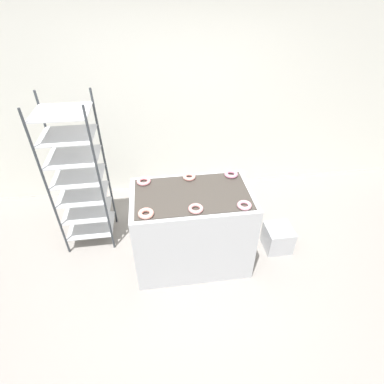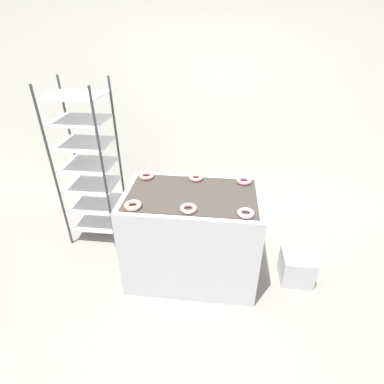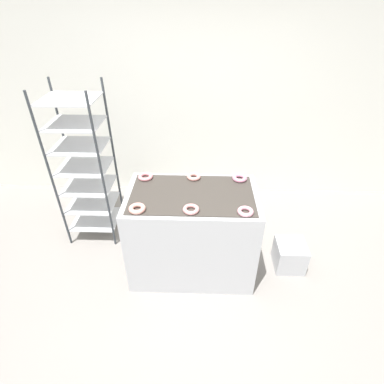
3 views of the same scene
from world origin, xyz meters
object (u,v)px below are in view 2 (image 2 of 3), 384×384
(fryer_machine, at_px, (192,236))
(donut_near_center, at_px, (188,208))
(glaze_bin, at_px, (297,267))
(donut_far_left, at_px, (147,176))
(donut_far_right, at_px, (244,181))
(donut_near_left, at_px, (133,205))
(donut_near_right, at_px, (246,213))
(donut_far_center, at_px, (196,178))
(baking_rack_cart, at_px, (88,165))

(fryer_machine, bearing_deg, donut_near_center, -91.12)
(glaze_bin, bearing_deg, fryer_machine, -178.12)
(fryer_machine, relative_size, donut_far_left, 8.52)
(donut_far_left, distance_m, donut_far_right, 0.92)
(fryer_machine, relative_size, donut_near_left, 8.57)
(donut_near_right, xyz_separation_m, donut_far_center, (-0.44, 0.54, 0.00))
(baking_rack_cart, xyz_separation_m, donut_near_right, (1.62, -0.79, 0.06))
(glaze_bin, relative_size, donut_near_center, 2.21)
(donut_near_right, bearing_deg, donut_far_right, 89.57)
(fryer_machine, bearing_deg, donut_near_left, -150.10)
(glaze_bin, height_order, donut_far_center, donut_far_center)
(donut_far_left, bearing_deg, donut_far_center, 1.89)
(donut_near_right, height_order, donut_far_center, donut_far_center)
(donut_near_left, distance_m, donut_far_left, 0.51)
(fryer_machine, relative_size, donut_far_right, 8.59)
(baking_rack_cart, xyz_separation_m, donut_near_center, (1.16, -0.78, 0.06))
(donut_far_left, xyz_separation_m, donut_far_center, (0.47, 0.02, 0.00))
(donut_near_left, xyz_separation_m, donut_far_left, (-0.01, 0.51, -0.00))
(glaze_bin, xyz_separation_m, donut_far_left, (-1.49, 0.22, 0.80))
(baking_rack_cart, height_order, donut_far_left, baking_rack_cart)
(fryer_machine, distance_m, glaze_bin, 1.08)
(donut_near_left, distance_m, donut_far_right, 1.04)
(donut_near_right, bearing_deg, donut_near_left, 179.60)
(donut_near_right, relative_size, donut_far_center, 1.00)
(donut_far_left, height_order, donut_far_right, donut_far_right)
(baking_rack_cart, height_order, glaze_bin, baking_rack_cart)
(donut_far_center, distance_m, donut_far_right, 0.45)
(fryer_machine, height_order, baking_rack_cart, baking_rack_cart)
(donut_near_left, relative_size, donut_far_center, 1.06)
(glaze_bin, distance_m, donut_far_left, 1.71)
(donut_near_left, distance_m, donut_far_center, 0.70)
(fryer_machine, height_order, donut_near_right, donut_near_right)
(glaze_bin, xyz_separation_m, donut_far_right, (-0.57, 0.22, 0.80))
(donut_far_left, bearing_deg, baking_rack_cart, 158.75)
(donut_near_center, distance_m, donut_far_left, 0.68)
(donut_near_right, height_order, donut_far_right, donut_far_right)
(glaze_bin, height_order, donut_near_center, donut_near_center)
(donut_near_center, bearing_deg, fryer_machine, 88.88)
(baking_rack_cart, relative_size, donut_near_right, 13.19)
(glaze_bin, xyz_separation_m, donut_far_center, (-1.02, 0.24, 0.80))
(donut_near_center, bearing_deg, donut_near_left, -179.00)
(glaze_bin, distance_m, donut_near_left, 1.71)
(donut_near_right, relative_size, donut_far_right, 0.95)
(donut_far_left, bearing_deg, glaze_bin, -8.44)
(glaze_bin, xyz_separation_m, donut_near_left, (-1.48, -0.29, 0.80))
(donut_far_left, bearing_deg, fryer_machine, -28.76)
(donut_near_left, distance_m, donut_near_center, 0.44)
(donut_near_right, bearing_deg, fryer_machine, 149.50)
(baking_rack_cart, height_order, donut_near_right, baking_rack_cart)
(donut_near_left, bearing_deg, fryer_machine, 29.90)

